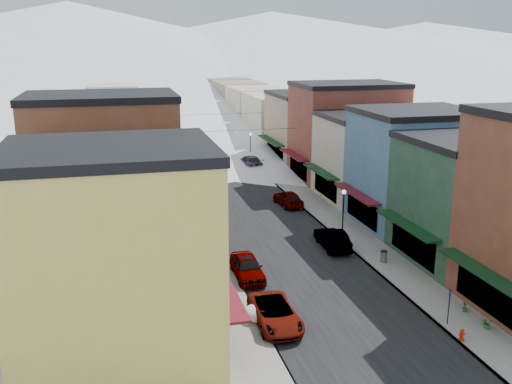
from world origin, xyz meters
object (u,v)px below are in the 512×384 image
car_white_suv (275,313)px  fire_hydrant (462,335)px  car_silver_sedan (247,267)px  streetlamp_near (343,208)px  car_dark_hatch (204,197)px  car_green_sedan (332,239)px  trash_can (384,256)px

car_white_suv → fire_hydrant: (9.50, -4.55, -0.27)m
car_silver_sedan → streetlamp_near: 11.29m
car_dark_hatch → car_green_sedan: (8.04, -14.97, -0.01)m
fire_hydrant → streetlamp_near: (0.06, 17.31, 2.35)m
car_green_sedan → streetlamp_near: (1.52, 1.56, 2.01)m
car_green_sedan → streetlamp_near: 2.97m
car_white_suv → car_dark_hatch: bearing=90.6°
streetlamp_near → car_white_suv: bearing=-126.8°
trash_can → fire_hydrant: bearing=-95.1°
car_dark_hatch → fire_hydrant: (9.50, -30.73, -0.34)m
car_white_suv → streetlamp_near: bearing=53.7°
car_green_sedan → car_white_suv: bearing=57.0°
car_silver_sedan → car_green_sedan: size_ratio=0.98×
fire_hydrant → car_silver_sedan: bearing=129.2°
car_silver_sedan → streetlamp_near: (9.56, 5.67, 2.00)m
car_silver_sedan → streetlamp_near: streetlamp_near is taller
trash_can → streetlamp_near: size_ratio=0.21×
fire_hydrant → trash_can: bearing=84.9°
car_dark_hatch → trash_can: car_dark_hatch is taller
car_white_suv → car_silver_sedan: (0.00, 7.10, 0.08)m
car_dark_hatch → streetlamp_near: size_ratio=1.16×
streetlamp_near → car_silver_sedan: bearing=-149.4°
car_dark_hatch → car_silver_sedan: bearing=-91.7°
car_white_suv → car_dark_hatch: size_ratio=1.07×
car_dark_hatch → car_green_sedan: car_dark_hatch is taller
streetlamp_near → car_dark_hatch: bearing=125.5°
car_dark_hatch → car_green_sedan: bearing=-63.5°
car_white_suv → car_green_sedan: car_green_sedan is taller
car_white_suv → car_green_sedan: 13.79m
trash_can → car_white_suv: bearing=-146.0°
trash_can → streetlamp_near: streetlamp_near is taller
car_silver_sedan → trash_can: bearing=1.1°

